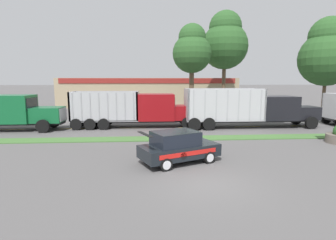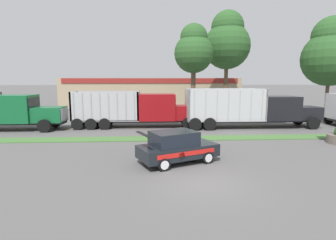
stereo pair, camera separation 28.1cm
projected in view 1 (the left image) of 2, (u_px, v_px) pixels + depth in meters
ground_plane at (205, 183)px, 11.04m from camera, size 600.00×600.00×0.00m
grass_verge at (181, 138)px, 19.57m from camera, size 120.00×1.59×0.06m
centre_line_2 at (11, 129)px, 23.27m from camera, size 2.40×0.14×0.01m
centre_line_3 at (73, 129)px, 23.65m from camera, size 2.40×0.14×0.01m
centre_line_4 at (133, 128)px, 24.03m from camera, size 2.40×0.14×0.01m
centre_line_5 at (191, 127)px, 24.41m from camera, size 2.40×0.14×0.01m
centre_line_6 at (248, 127)px, 24.79m from camera, size 2.40×0.14×0.01m
centre_line_7 at (302, 126)px, 25.17m from camera, size 2.40×0.14×0.01m
dump_truck_mid at (4, 112)px, 22.55m from camera, size 11.59×2.83×3.68m
dump_truck_trail at (146, 110)px, 24.37m from camera, size 11.61×2.69×3.33m
dump_truck_far_right at (262, 110)px, 24.29m from camera, size 12.36×2.82×3.60m
rally_car at (178, 147)px, 13.74m from camera, size 4.52×3.40×1.71m
store_building_backdrop at (149, 92)px, 47.69m from camera, size 29.42×12.10×4.77m
tree_behind_left at (192, 50)px, 31.13m from camera, size 4.64×4.64×11.00m
tree_behind_centre at (327, 53)px, 31.93m from camera, size 6.65×6.65×11.97m
tree_behind_right at (225, 42)px, 35.30m from camera, size 6.20×6.20×13.60m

